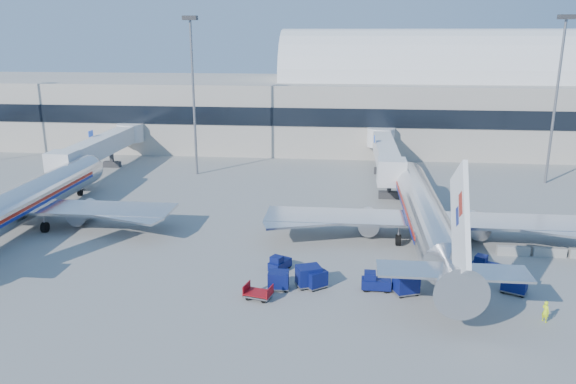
# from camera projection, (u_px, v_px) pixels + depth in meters

# --- Properties ---
(ground) EXTENTS (260.00, 260.00, 0.00)m
(ground) POSITION_uv_depth(u_px,v_px,m) (322.00, 256.00, 53.04)
(ground) COLOR gray
(ground) RESTS_ON ground
(terminal) EXTENTS (170.00, 28.15, 21.00)m
(terminal) POSITION_uv_depth(u_px,v_px,m) (264.00, 103.00, 105.88)
(terminal) COLOR #B2AA9E
(terminal) RESTS_ON ground
(airliner_main) EXTENTS (32.00, 37.26, 12.07)m
(airliner_main) POSITION_uv_depth(u_px,v_px,m) (425.00, 215.00, 55.56)
(airliner_main) COLOR silver
(airliner_main) RESTS_ON ground
(airliner_mid) EXTENTS (32.00, 37.26, 12.07)m
(airliner_mid) POSITION_uv_depth(u_px,v_px,m) (24.00, 202.00, 59.73)
(airliner_mid) COLOR silver
(airliner_mid) RESTS_ON ground
(jetbridge_near) EXTENTS (4.40, 27.50, 6.25)m
(jetbridge_near) POSITION_uv_depth(u_px,v_px,m) (385.00, 151.00, 80.69)
(jetbridge_near) COLOR silver
(jetbridge_near) RESTS_ON ground
(jetbridge_mid) EXTENTS (4.40, 27.50, 6.25)m
(jetbridge_mid) POSITION_uv_depth(u_px,v_px,m) (104.00, 145.00, 84.86)
(jetbridge_mid) COLOR silver
(jetbridge_mid) RESTS_ON ground
(mast_west) EXTENTS (2.00, 1.20, 22.60)m
(mast_west) POSITION_uv_depth(u_px,v_px,m) (193.00, 73.00, 79.68)
(mast_west) COLOR slate
(mast_west) RESTS_ON ground
(mast_east) EXTENTS (2.00, 1.20, 22.60)m
(mast_east) POSITION_uv_depth(u_px,v_px,m) (559.00, 76.00, 74.71)
(mast_east) COLOR slate
(mast_east) RESTS_ON ground
(barrier_near) EXTENTS (3.00, 0.55, 0.90)m
(barrier_near) POSITION_uv_depth(u_px,v_px,m) (513.00, 251.00, 53.05)
(barrier_near) COLOR #9E9E96
(barrier_near) RESTS_ON ground
(barrier_mid) EXTENTS (3.00, 0.55, 0.90)m
(barrier_mid) POSITION_uv_depth(u_px,v_px,m) (549.00, 252.00, 52.72)
(barrier_mid) COLOR #9E9E96
(barrier_mid) RESTS_ON ground
(tug_lead) EXTENTS (2.40, 1.23, 1.56)m
(tug_lead) POSITION_uv_depth(u_px,v_px,m) (375.00, 282.00, 45.84)
(tug_lead) COLOR #0A114B
(tug_lead) RESTS_ON ground
(tug_right) EXTENTS (2.65, 2.20, 1.55)m
(tug_right) POSITION_uv_depth(u_px,v_px,m) (485.00, 266.00, 49.04)
(tug_right) COLOR #0A114B
(tug_right) RESTS_ON ground
(tug_left) EXTENTS (2.03, 2.49, 1.45)m
(tug_left) POSITION_uv_depth(u_px,v_px,m) (279.00, 263.00, 49.64)
(tug_left) COLOR #0A114B
(tug_left) RESTS_ON ground
(cart_train_a) EXTENTS (2.16, 2.09, 1.51)m
(cart_train_a) POSITION_uv_depth(u_px,v_px,m) (316.00, 279.00, 46.19)
(cart_train_a) COLOR #0A114B
(cart_train_a) RESTS_ON ground
(cart_train_b) EXTENTS (2.47, 2.21, 1.79)m
(cart_train_b) POSITION_uv_depth(u_px,v_px,m) (309.00, 276.00, 46.39)
(cart_train_b) COLOR #0A114B
(cart_train_b) RESTS_ON ground
(cart_train_c) EXTENTS (1.80, 1.40, 1.55)m
(cart_train_c) POSITION_uv_depth(u_px,v_px,m) (278.00, 280.00, 45.92)
(cart_train_c) COLOR #0A114B
(cart_train_c) RESTS_ON ground
(cart_solo_near) EXTENTS (2.33, 2.07, 1.70)m
(cart_solo_near) POSITION_uv_depth(u_px,v_px,m) (406.00, 284.00, 45.04)
(cart_solo_near) COLOR #0A114B
(cart_solo_near) RESTS_ON ground
(cart_solo_far) EXTENTS (2.44, 2.23, 1.74)m
(cart_solo_far) POSITION_uv_depth(u_px,v_px,m) (515.00, 282.00, 45.28)
(cart_solo_far) COLOR #0A114B
(cart_solo_far) RESTS_ON ground
(cart_open_red) EXTENTS (2.41, 1.95, 0.56)m
(cart_open_red) POSITION_uv_depth(u_px,v_px,m) (259.00, 294.00, 44.37)
(cart_open_red) COLOR slate
(cart_open_red) RESTS_ON ground
(ramp_worker) EXTENTS (0.65, 0.71, 1.64)m
(ramp_worker) POSITION_uv_depth(u_px,v_px,m) (545.00, 311.00, 40.74)
(ramp_worker) COLOR #B5DB17
(ramp_worker) RESTS_ON ground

